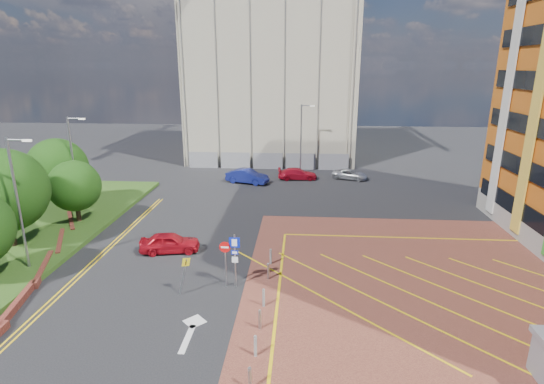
# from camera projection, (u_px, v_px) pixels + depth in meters

# --- Properties ---
(ground) EXTENTS (140.00, 140.00, 0.00)m
(ground) POSITION_uv_depth(u_px,v_px,m) (224.00, 295.00, 23.45)
(ground) COLOR black
(ground) RESTS_ON ground
(forecourt) EXTENTS (26.00, 26.00, 0.02)m
(forecourt) POSITION_uv_depth(u_px,v_px,m) (485.00, 305.00, 22.49)
(forecourt) COLOR brown
(forecourt) RESTS_ON ground
(retaining_wall) EXTENTS (6.06, 20.33, 0.40)m
(retaining_wall) POSITION_uv_depth(u_px,v_px,m) (40.00, 268.00, 26.11)
(retaining_wall) COLOR brown
(retaining_wall) RESTS_ON ground
(tree_b) EXTENTS (5.60, 5.60, 6.74)m
(tree_b) POSITION_uv_depth(u_px,v_px,m) (4.00, 191.00, 28.08)
(tree_b) COLOR #3D2B1C
(tree_b) RESTS_ON grass_bed
(tree_c) EXTENTS (4.00, 4.00, 4.90)m
(tree_c) POSITION_uv_depth(u_px,v_px,m) (75.00, 186.00, 33.02)
(tree_c) COLOR #3D2B1C
(tree_c) RESTS_ON grass_bed
(tree_d) EXTENTS (5.00, 5.00, 6.08)m
(tree_d) POSITION_uv_depth(u_px,v_px,m) (58.00, 168.00, 35.90)
(tree_d) COLOR #3D2B1C
(tree_d) RESTS_ON grass_bed
(lamp_left_near) EXTENTS (1.53, 0.16, 8.00)m
(lamp_left_near) POSITION_uv_depth(u_px,v_px,m) (18.00, 199.00, 24.88)
(lamp_left_near) COLOR #9EA0A8
(lamp_left_near) RESTS_ON grass_bed
(lamp_left_far) EXTENTS (1.53, 0.16, 8.00)m
(lamp_left_far) POSITION_uv_depth(u_px,v_px,m) (74.00, 162.00, 34.57)
(lamp_left_far) COLOR #9EA0A8
(lamp_left_far) RESTS_ON grass_bed
(lamp_back) EXTENTS (1.53, 0.16, 8.00)m
(lamp_back) POSITION_uv_depth(u_px,v_px,m) (302.00, 137.00, 48.68)
(lamp_back) COLOR #9EA0A8
(lamp_back) RESTS_ON ground
(sign_cluster) EXTENTS (1.17, 0.12, 3.20)m
(sign_cluster) POSITION_uv_depth(u_px,v_px,m) (231.00, 255.00, 23.81)
(sign_cluster) COLOR #9EA0A8
(sign_cluster) RESTS_ON ground
(warning_sign) EXTENTS (0.72, 0.41, 2.25)m
(warning_sign) POSITION_uv_depth(u_px,v_px,m) (184.00, 271.00, 23.08)
(warning_sign) COLOR #9EA0A8
(warning_sign) RESTS_ON ground
(bollard_row) EXTENTS (0.14, 11.14, 0.90)m
(bollard_row) POSITION_uv_depth(u_px,v_px,m) (263.00, 305.00, 21.56)
(bollard_row) COLOR #9EA0A8
(bollard_row) RESTS_ON forecourt
(construction_building) EXTENTS (21.20, 19.20, 22.00)m
(construction_building) POSITION_uv_depth(u_px,v_px,m) (273.00, 75.00, 58.53)
(construction_building) COLOR #B8AF96
(construction_building) RESTS_ON ground
(construction_fence) EXTENTS (21.60, 0.06, 2.00)m
(construction_fence) POSITION_uv_depth(u_px,v_px,m) (276.00, 161.00, 51.77)
(construction_fence) COLOR gray
(construction_fence) RESTS_ON ground
(car_red_left) EXTENTS (4.21, 2.32, 1.36)m
(car_red_left) POSITION_uv_depth(u_px,v_px,m) (170.00, 242.00, 28.73)
(car_red_left) COLOR #B50F1C
(car_red_left) RESTS_ON ground
(car_blue_back) EXTENTS (4.85, 2.91, 1.51)m
(car_blue_back) POSITION_uv_depth(u_px,v_px,m) (247.00, 176.00, 45.63)
(car_blue_back) COLOR navy
(car_blue_back) RESTS_ON ground
(car_red_back) EXTENTS (4.45, 2.10, 1.26)m
(car_red_back) POSITION_uv_depth(u_px,v_px,m) (297.00, 174.00, 47.21)
(car_red_back) COLOR #B50F23
(car_red_back) RESTS_ON ground
(car_silver_back) EXTENTS (4.30, 2.99, 1.09)m
(car_silver_back) POSITION_uv_depth(u_px,v_px,m) (350.00, 174.00, 47.30)
(car_silver_back) COLOR #B7B8BF
(car_silver_back) RESTS_ON ground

